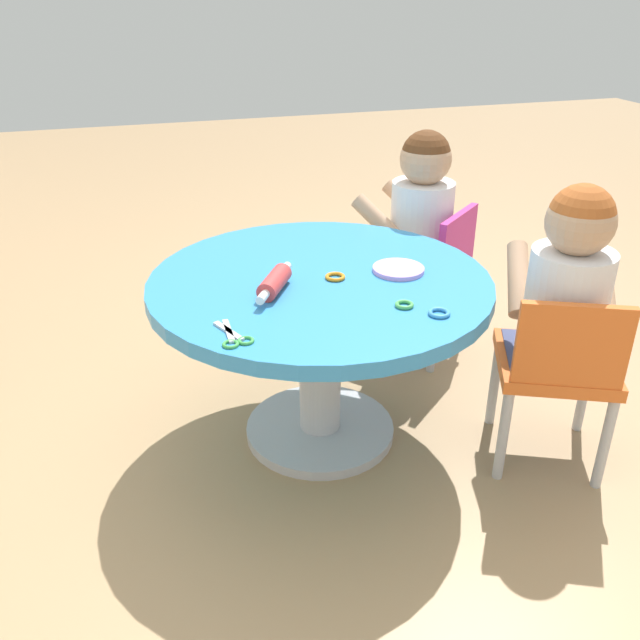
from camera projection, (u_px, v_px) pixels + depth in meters
name	position (u px, v px, depth m)	size (l,w,h in m)	color
ground_plane	(320.00, 433.00, 2.04)	(10.00, 10.00, 0.00)	tan
craft_table	(320.00, 316.00, 1.86)	(0.92, 0.92, 0.51)	silver
child_chair_left	(557.00, 367.00, 1.79)	(0.40, 0.40, 0.54)	#B7B7BC
seated_child_left	(569.00, 283.00, 1.73)	(0.43, 0.39, 0.51)	#3F4772
child_chair_right	(427.00, 272.00, 2.37)	(0.42, 0.42, 0.54)	#B7B7BC
seated_child_right	(421.00, 207.00, 2.28)	(0.44, 0.43, 0.51)	#3F4772
rolling_pin	(274.00, 282.00, 1.72)	(0.21, 0.14, 0.05)	#D83F3F
craft_scissors	(234.00, 337.00, 1.51)	(0.14, 0.08, 0.01)	silver
playdough_blob_0	(398.00, 269.00, 1.85)	(0.14, 0.14, 0.01)	#CC99E5
cookie_cutter_0	(404.00, 305.00, 1.65)	(0.05, 0.05, 0.01)	#4CB259
cookie_cutter_1	(439.00, 313.00, 1.61)	(0.05, 0.05, 0.01)	#3F99D8
cookie_cutter_2	(335.00, 277.00, 1.80)	(0.05, 0.05, 0.01)	orange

